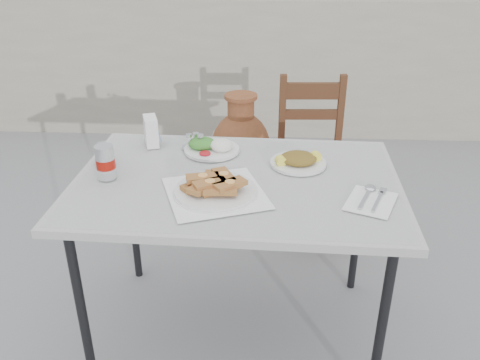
# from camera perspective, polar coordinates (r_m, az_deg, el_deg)

# --- Properties ---
(ground) EXTENTS (80.00, 80.00, 0.00)m
(ground) POSITION_cam_1_polar(r_m,az_deg,el_deg) (2.69, -2.16, -14.43)
(ground) COLOR slate
(ground) RESTS_ON ground
(cafe_table) EXTENTS (1.38, 0.96, 0.82)m
(cafe_table) POSITION_cam_1_polar(r_m,az_deg,el_deg) (2.14, -0.39, -1.14)
(cafe_table) COLOR black
(cafe_table) RESTS_ON ground
(pide_plate) EXTENTS (0.47, 0.47, 0.08)m
(pide_plate) POSITION_cam_1_polar(r_m,az_deg,el_deg) (1.98, -2.79, -0.65)
(pide_plate) COLOR white
(pide_plate) RESTS_ON cafe_table
(salad_rice_plate) EXTENTS (0.26, 0.26, 0.06)m
(salad_rice_plate) POSITION_cam_1_polar(r_m,az_deg,el_deg) (2.36, -3.26, 3.79)
(salad_rice_plate) COLOR silver
(salad_rice_plate) RESTS_ON cafe_table
(salad_chopped_plate) EXTENTS (0.25, 0.25, 0.05)m
(salad_chopped_plate) POSITION_cam_1_polar(r_m,az_deg,el_deg) (2.24, 6.56, 2.23)
(salad_chopped_plate) COLOR silver
(salad_chopped_plate) RESTS_ON cafe_table
(soda_can) EXTENTS (0.08, 0.08, 0.14)m
(soda_can) POSITION_cam_1_polar(r_m,az_deg,el_deg) (2.16, -14.86, 1.97)
(soda_can) COLOR silver
(soda_can) RESTS_ON cafe_table
(cola_glass) EXTENTS (0.07, 0.07, 0.10)m
(cola_glass) POSITION_cam_1_polar(r_m,az_deg,el_deg) (2.30, -14.89, 2.72)
(cola_glass) COLOR white
(cola_glass) RESTS_ON cafe_table
(napkin_holder) EXTENTS (0.10, 0.13, 0.14)m
(napkin_holder) POSITION_cam_1_polar(r_m,az_deg,el_deg) (2.45, -9.94, 5.44)
(napkin_holder) COLOR white
(napkin_holder) RESTS_ON cafe_table
(condiment_caddy) EXTENTS (0.13, 0.12, 0.08)m
(condiment_caddy) POSITION_cam_1_polar(r_m,az_deg,el_deg) (2.40, -5.02, 4.17)
(condiment_caddy) COLOR silver
(condiment_caddy) RESTS_ON cafe_table
(cutlery_napkin) EXTENTS (0.24, 0.26, 0.02)m
(cutlery_napkin) POSITION_cam_1_polar(r_m,az_deg,el_deg) (2.01, 14.51, -2.07)
(cutlery_napkin) COLOR white
(cutlery_napkin) RESTS_ON cafe_table
(chair) EXTENTS (0.45, 0.45, 0.96)m
(chair) POSITION_cam_1_polar(r_m,az_deg,el_deg) (3.17, 8.07, 2.88)
(chair) COLOR #34180E
(chair) RESTS_ON ground
(terracotta_urn) EXTENTS (0.43, 0.43, 0.75)m
(terracotta_urn) POSITION_cam_1_polar(r_m,az_deg,el_deg) (3.58, 0.09, 3.42)
(terracotta_urn) COLOR brown
(terracotta_urn) RESTS_ON ground
(back_wall) EXTENTS (6.00, 0.25, 1.20)m
(back_wall) POSITION_cam_1_polar(r_m,az_deg,el_deg) (4.66, 0.51, 12.36)
(back_wall) COLOR #A29887
(back_wall) RESTS_ON ground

